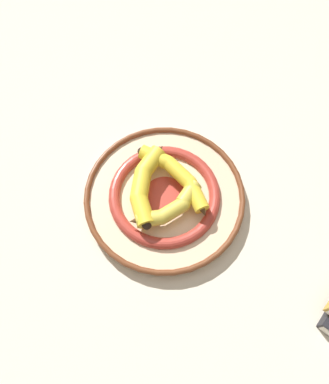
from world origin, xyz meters
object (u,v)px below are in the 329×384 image
Objects in this scene: banana_a at (178,176)px; banana_b at (145,184)px; decorative_bowl at (164,196)px; banana_c at (169,209)px.

banana_a is 1.05× the size of banana_b.
banana_b is at bearing 62.86° from banana_a.
banana_b is at bearing 145.95° from decorative_bowl.
banana_c is at bearing -95.06° from decorative_bowl.
banana_a and banana_c have the same top height.
banana_c is (0.03, -0.07, -0.00)m from banana_b.
banana_b is at bearing 99.38° from banana_c.
banana_a is 0.07m from banana_b.
banana_b is (-0.04, 0.02, 0.04)m from decorative_bowl.
banana_a is 0.08m from banana_c.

